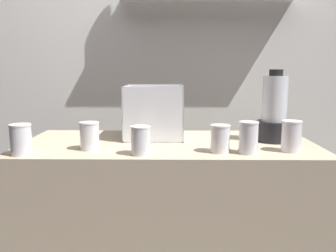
# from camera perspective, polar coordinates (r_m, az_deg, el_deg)

# --- Properties ---
(counter) EXTENTS (1.40, 0.64, 0.90)m
(counter) POSITION_cam_1_polar(r_m,az_deg,el_deg) (1.84, -0.00, -16.50)
(counter) COLOR tan
(counter) RESTS_ON ground_plane
(back_wall_unit) EXTENTS (2.60, 0.24, 2.50)m
(back_wall_unit) POSITION_cam_1_polar(r_m,az_deg,el_deg) (2.42, 0.42, 9.77)
(back_wall_unit) COLOR silver
(back_wall_unit) RESTS_ON ground_plane
(carrot_display_bin) EXTENTS (0.29, 0.26, 0.27)m
(carrot_display_bin) POSITION_cam_1_polar(r_m,az_deg,el_deg) (1.79, -2.19, 0.72)
(carrot_display_bin) COLOR white
(carrot_display_bin) RESTS_ON counter
(blender_pitcher) EXTENTS (0.16, 0.16, 0.35)m
(blender_pitcher) POSITION_cam_1_polar(r_m,az_deg,el_deg) (1.77, 16.89, 2.00)
(blender_pitcher) COLOR black
(blender_pitcher) RESTS_ON counter
(juice_cup_mango_far_left) EXTENTS (0.09, 0.09, 0.13)m
(juice_cup_mango_far_left) POSITION_cam_1_polar(r_m,az_deg,el_deg) (1.56, -22.81, -2.22)
(juice_cup_mango_far_left) COLOR white
(juice_cup_mango_far_left) RESTS_ON counter
(juice_cup_mango_left) EXTENTS (0.09, 0.09, 0.12)m
(juice_cup_mango_left) POSITION_cam_1_polar(r_m,az_deg,el_deg) (1.57, -12.65, -1.77)
(juice_cup_mango_left) COLOR white
(juice_cup_mango_left) RESTS_ON counter
(juice_cup_carrot_middle) EXTENTS (0.08, 0.08, 0.12)m
(juice_cup_carrot_middle) POSITION_cam_1_polar(r_m,az_deg,el_deg) (1.45, -4.49, -2.62)
(juice_cup_carrot_middle) COLOR white
(juice_cup_carrot_middle) RESTS_ON counter
(juice_cup_orange_right) EXTENTS (0.08, 0.08, 0.12)m
(juice_cup_orange_right) POSITION_cam_1_polar(r_m,az_deg,el_deg) (1.50, 8.48, -2.35)
(juice_cup_orange_right) COLOR white
(juice_cup_orange_right) RESTS_ON counter
(juice_cup_orange_far_right) EXTENTS (0.08, 0.08, 0.14)m
(juice_cup_orange_far_right) POSITION_cam_1_polar(r_m,az_deg,el_deg) (1.50, 12.95, -2.05)
(juice_cup_orange_far_right) COLOR white
(juice_cup_orange_far_right) RESTS_ON counter
(juice_cup_pomegranate_rightmost) EXTENTS (0.09, 0.09, 0.13)m
(juice_cup_pomegranate_rightmost) POSITION_cam_1_polar(r_m,az_deg,el_deg) (1.59, 19.42, -1.91)
(juice_cup_pomegranate_rightmost) COLOR white
(juice_cup_pomegranate_rightmost) RESTS_ON counter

